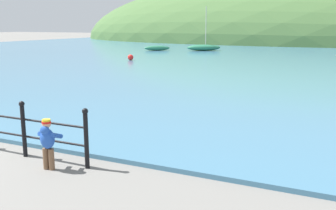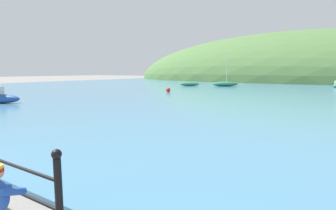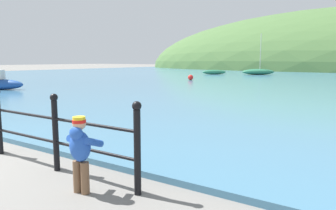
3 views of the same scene
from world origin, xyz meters
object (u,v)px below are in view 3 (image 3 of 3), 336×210
Objects in this scene: boat_mid_harbor at (0,83)px; boat_nearest_quay at (258,72)px; boat_blue_hull at (214,72)px; child_in_coat at (80,148)px; mooring_buoy at (191,77)px.

boat_nearest_quay is at bearing 77.75° from boat_mid_harbor.
child_in_coat is at bearing -66.51° from boat_blue_hull.
child_in_coat is 33.25m from boat_blue_hull.
child_in_coat is 0.40× the size of boat_blue_hull.
mooring_buoy is (-1.24, -12.40, -0.11)m from boat_nearest_quay.
boat_nearest_quay is 10.30× the size of mooring_buoy.
child_in_coat reaches higher than boat_blue_hull.
boat_nearest_quay is (4.39, 1.86, 0.08)m from boat_blue_hull.
boat_mid_harbor reaches higher than boat_blue_hull.
boat_nearest_quay reaches higher than boat_mid_harbor.
boat_blue_hull is 0.95× the size of boat_mid_harbor.
mooring_buoy is (3.15, -10.54, -0.04)m from boat_blue_hull.
boat_blue_hull is at bearing -157.04° from boat_nearest_quay.
boat_mid_harbor is (-1.15, -23.67, 0.10)m from boat_blue_hull.
boat_nearest_quay is 1.67× the size of boat_mid_harbor.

